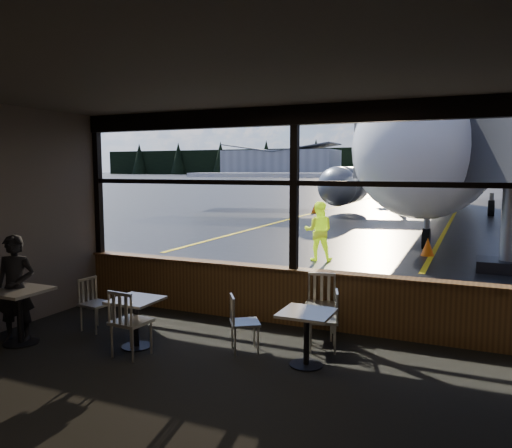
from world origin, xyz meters
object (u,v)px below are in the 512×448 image
Objects in this scene: cafe_table_near at (306,339)px; cone_wing at (315,208)px; ground_crew at (319,231)px; chair_mid_s at (131,322)px; cone_nose at (428,247)px; airliner at (448,110)px; chair_mid_w at (96,305)px; cafe_table_left at (20,317)px; passenger at (15,289)px; cafe_table_mid at (136,323)px; chair_near_w at (245,323)px; chair_near_n at (320,306)px; chair_near_e at (323,320)px.

cafe_table_near is 22.75m from cone_wing.
ground_crew is 15.18m from cone_wing.
chair_mid_s is 0.57× the size of ground_crew.
ground_crew reaches higher than cone_nose.
airliner is 44.46× the size of chair_mid_w.
airliner reaches higher than cafe_table_near.
cone_nose is at bearing 65.32° from cafe_table_left.
cafe_table_near is 4.27m from passenger.
cafe_table_left is 1.52× the size of cone_nose.
cafe_table_mid is 0.87× the size of chair_near_w.
airliner is at bearing 79.81° from cafe_table_left.
ground_crew is at bearing -72.33° from cone_wing.
cafe_table_mid is 0.74× the size of chair_near_n.
chair_near_e is 0.55m from chair_near_n.
airliner is at bearing -101.99° from chair_near_n.
chair_near_n is (3.86, 2.05, 0.07)m from cafe_table_left.
cafe_table_left is 0.51× the size of passenger.
passenger is at bearing -163.99° from cafe_table_mid.
ground_crew is (-1.89, 6.15, 0.34)m from chair_near_n.
passenger is 0.97× the size of ground_crew.
passenger is at bearing -101.47° from airliner.
airliner is 24.89m from cafe_table_left.
chair_near_e is at bearing 93.28° from ground_crew.
passenger reaches higher than cafe_table_left.
cafe_table_mid is (-2.41, -0.34, -0.01)m from cafe_table_near.
cafe_table_mid is 0.45× the size of passenger.
chair_near_n is at bearing 33.49° from cafe_table_mid.
chair_mid_w is at bearing -121.27° from chair_near_w.
chair_near_w is 1.53× the size of cone_nose.
cafe_table_mid is 1.10m from chair_mid_w.
chair_near_n is at bearing -72.49° from cone_wing.
cafe_table_mid is at bearing -97.49° from airliner.
cafe_table_mid is 1.32× the size of cone_wing.
chair_near_e is 22.15m from cone_wing.
chair_near_n is 1.79× the size of cone_wing.
cafe_table_near is at bearing -94.03° from cone_nose.
cone_wing is (-6.69, 21.12, -0.16)m from chair_near_e.
chair_near_e is (4.06, 1.53, 0.02)m from cafe_table_left.
chair_near_w is (-0.93, 0.14, 0.05)m from cafe_table_near.
passenger is (-1.90, -0.20, 0.32)m from chair_mid_s.
cafe_table_mid is 22.49m from cone_wing.
ground_crew is (2.10, 8.14, 0.03)m from passenger.
chair_near_e is 4.46m from passenger.
chair_near_n is 1.80× the size of cone_nose.
ground_crew is 3.41m from cone_nose.
chair_mid_s is (-2.09, -1.78, -0.01)m from chair_near_n.
cafe_table_near is at bearing 91.63° from ground_crew.
cone_nose is (1.59, 9.15, -0.14)m from chair_near_w.
ground_crew reaches higher than chair_near_e.
airliner is 52.42× the size of cafe_table_mid.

